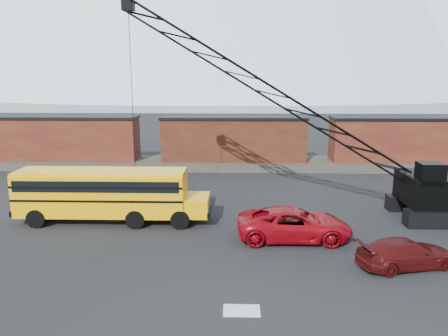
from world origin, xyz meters
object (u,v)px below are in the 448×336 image
object	(u,v)px
maroon_suv	(406,253)
crawler_crane	(298,109)
school_bus	(108,193)
red_pickup	(294,224)

from	to	relation	value
maroon_suv	crawler_crane	distance (m)	10.29
maroon_suv	crawler_crane	xyz separation A→B (m)	(-4.21, 7.15, 6.08)
school_bus	crawler_crane	xyz separation A→B (m)	(11.35, 1.27, 4.96)
school_bus	maroon_suv	bearing A→B (deg)	-20.72
school_bus	red_pickup	xyz separation A→B (m)	(10.83, -2.54, -0.94)
school_bus	red_pickup	bearing A→B (deg)	-13.19
maroon_suv	red_pickup	bearing A→B (deg)	39.93
school_bus	maroon_suv	distance (m)	16.67
red_pickup	maroon_suv	bearing A→B (deg)	-125.83
maroon_suv	crawler_crane	world-z (taller)	crawler_crane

